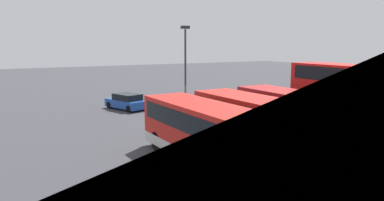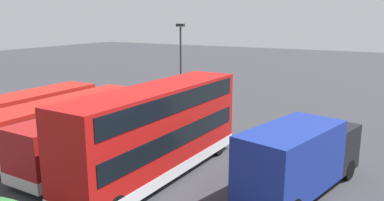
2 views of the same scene
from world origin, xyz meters
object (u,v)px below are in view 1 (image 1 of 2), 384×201
(bus_single_deck_third, at_px, (267,125))
(lamp_post_tall, at_px, (185,63))
(waste_bin_yellow, at_px, (159,108))
(car_hatchback_silver, at_px, (127,102))
(bus_single_deck_second, at_px, (315,118))
(bus_double_decker_near_end, at_px, (373,101))
(bus_single_deck_fourth, at_px, (215,135))

(bus_single_deck_third, height_order, lamp_post_tall, lamp_post_tall)
(bus_single_deck_third, distance_m, waste_bin_yellow, 13.34)
(car_hatchback_silver, bearing_deg, bus_single_deck_second, 107.94)
(waste_bin_yellow, bearing_deg, bus_double_decker_near_end, 117.99)
(bus_double_decker_near_end, height_order, lamp_post_tall, lamp_post_tall)
(bus_single_deck_third, xyz_separation_m, car_hatchback_silver, (1.83, -16.56, -0.92))
(car_hatchback_silver, height_order, lamp_post_tall, lamp_post_tall)
(car_hatchback_silver, bearing_deg, lamp_post_tall, 120.91)
(bus_double_decker_near_end, distance_m, bus_single_deck_fourth, 11.06)
(lamp_post_tall, height_order, waste_bin_yellow, lamp_post_tall)
(bus_single_deck_third, bearing_deg, lamp_post_tall, -96.80)
(bus_single_deck_second, bearing_deg, bus_single_deck_third, -1.32)
(bus_double_decker_near_end, xyz_separation_m, lamp_post_tall, (6.13, -12.34, 1.86))
(car_hatchback_silver, bearing_deg, waste_bin_yellow, 116.95)
(bus_single_deck_third, distance_m, bus_single_deck_fourth, 3.55)
(bus_single_deck_fourth, xyz_separation_m, waste_bin_yellow, (-3.37, -13.62, -1.15))
(lamp_post_tall, xyz_separation_m, waste_bin_yellow, (1.51, -2.02, -3.84))
(bus_single_deck_third, height_order, bus_single_deck_fourth, same)
(bus_single_deck_second, distance_m, bus_single_deck_third, 3.56)
(bus_single_deck_fourth, height_order, lamp_post_tall, lamp_post_tall)
(bus_single_deck_second, height_order, bus_single_deck_fourth, same)
(waste_bin_yellow, bearing_deg, bus_single_deck_second, 105.56)
(bus_double_decker_near_end, relative_size, waste_bin_yellow, 12.21)
(bus_single_deck_third, relative_size, lamp_post_tall, 1.47)
(bus_single_deck_third, relative_size, bus_single_deck_fourth, 1.00)
(bus_single_deck_second, relative_size, waste_bin_yellow, 12.45)
(bus_single_deck_third, xyz_separation_m, waste_bin_yellow, (0.16, -13.29, -1.15))
(bus_single_deck_second, bearing_deg, waste_bin_yellow, -74.44)
(lamp_post_tall, bearing_deg, bus_single_deck_third, 83.20)
(bus_single_deck_second, distance_m, lamp_post_tall, 11.87)
(bus_single_deck_fourth, distance_m, waste_bin_yellow, 14.07)
(bus_single_deck_second, height_order, bus_single_deck_third, same)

